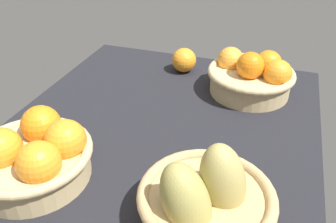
% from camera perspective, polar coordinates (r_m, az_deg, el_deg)
% --- Properties ---
extents(market_tray, '(0.84, 0.72, 0.03)m').
position_cam_1_polar(market_tray, '(0.84, -1.31, -3.42)').
color(market_tray, black).
rests_on(market_tray, ground).
extents(basket_far_left, '(0.23, 0.23, 0.12)m').
position_cam_1_polar(basket_far_left, '(0.72, -20.85, -6.63)').
color(basket_far_left, tan).
rests_on(basket_far_left, market_tray).
extents(basket_near_right, '(0.23, 0.23, 0.12)m').
position_cam_1_polar(basket_near_right, '(0.98, 13.37, 5.64)').
color(basket_near_right, tan).
rests_on(basket_near_right, market_tray).
extents(basket_near_left_pears, '(0.23, 0.23, 0.16)m').
position_cam_1_polar(basket_near_left_pears, '(0.59, 6.10, -14.09)').
color(basket_near_left_pears, tan).
rests_on(basket_near_left_pears, market_tray).
extents(loose_orange_front_gap, '(0.07, 0.07, 0.07)m').
position_cam_1_polar(loose_orange_front_gap, '(1.07, 2.60, 8.27)').
color(loose_orange_front_gap, orange).
rests_on(loose_orange_front_gap, market_tray).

